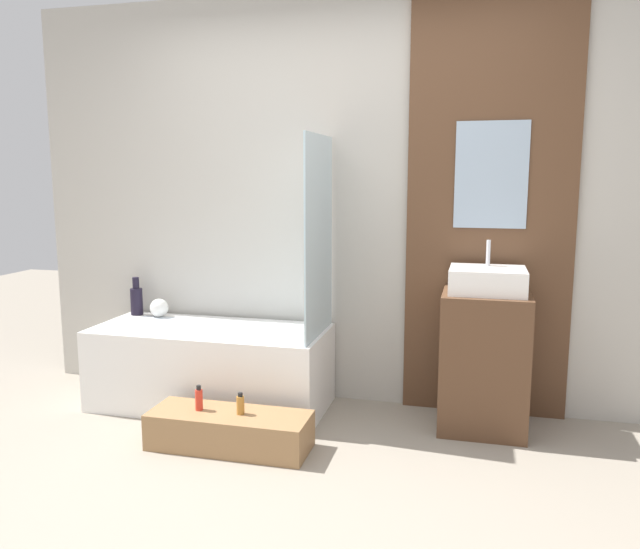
{
  "coord_description": "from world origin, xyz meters",
  "views": [
    {
      "loc": [
        0.88,
        -2.35,
        1.47
      ],
      "look_at": [
        0.09,
        0.73,
        0.96
      ],
      "focal_mm": 35.0,
      "sensor_mm": 36.0,
      "label": 1
    }
  ],
  "objects_px": {
    "sink": "(487,280)",
    "vase_round_light": "(159,308)",
    "bottle_soap_secondary": "(240,404)",
    "bathtub": "(211,367)",
    "bottle_soap_primary": "(199,399)",
    "wooden_step_bench": "(230,430)",
    "vase_tall_dark": "(137,299)"
  },
  "relations": [
    {
      "from": "sink",
      "to": "vase_round_light",
      "type": "height_order",
      "value": "sink"
    },
    {
      "from": "bottle_soap_secondary",
      "to": "sink",
      "type": "bearing_deg",
      "value": 26.59
    },
    {
      "from": "sink",
      "to": "bottle_soap_secondary",
      "type": "distance_m",
      "value": 1.55
    },
    {
      "from": "bathtub",
      "to": "bottle_soap_primary",
      "type": "xyz_separation_m",
      "value": [
        0.18,
        -0.57,
        0.0
      ]
    },
    {
      "from": "wooden_step_bench",
      "to": "bottle_soap_primary",
      "type": "height_order",
      "value": "bottle_soap_primary"
    },
    {
      "from": "vase_tall_dark",
      "to": "bottle_soap_primary",
      "type": "height_order",
      "value": "vase_tall_dark"
    },
    {
      "from": "bottle_soap_primary",
      "to": "wooden_step_bench",
      "type": "bearing_deg",
      "value": 0.0
    },
    {
      "from": "wooden_step_bench",
      "to": "bottle_soap_secondary",
      "type": "bearing_deg",
      "value": 0.0
    },
    {
      "from": "bathtub",
      "to": "wooden_step_bench",
      "type": "height_order",
      "value": "bathtub"
    },
    {
      "from": "vase_tall_dark",
      "to": "sink",
      "type": "bearing_deg",
      "value": -3.98
    },
    {
      "from": "wooden_step_bench",
      "to": "bottle_soap_secondary",
      "type": "xyz_separation_m",
      "value": [
        0.07,
        0.0,
        0.15
      ]
    },
    {
      "from": "wooden_step_bench",
      "to": "vase_tall_dark",
      "type": "relative_size",
      "value": 3.35
    },
    {
      "from": "sink",
      "to": "bathtub",
      "type": "bearing_deg",
      "value": -177.74
    },
    {
      "from": "vase_round_light",
      "to": "bottle_soap_primary",
      "type": "bearing_deg",
      "value": -50.03
    },
    {
      "from": "bathtub",
      "to": "sink",
      "type": "relative_size",
      "value": 3.5
    },
    {
      "from": "wooden_step_bench",
      "to": "sink",
      "type": "xyz_separation_m",
      "value": [
        1.33,
        0.63,
        0.78
      ]
    },
    {
      "from": "wooden_step_bench",
      "to": "vase_tall_dark",
      "type": "bearing_deg",
      "value": 141.7
    },
    {
      "from": "bathtub",
      "to": "wooden_step_bench",
      "type": "distance_m",
      "value": 0.69
    },
    {
      "from": "sink",
      "to": "bottle_soap_primary",
      "type": "relative_size",
      "value": 3.03
    },
    {
      "from": "bathtub",
      "to": "sink",
      "type": "bearing_deg",
      "value": 2.26
    },
    {
      "from": "sink",
      "to": "bottle_soap_primary",
      "type": "xyz_separation_m",
      "value": [
        -1.51,
        -0.63,
        -0.62
      ]
    },
    {
      "from": "wooden_step_bench",
      "to": "sink",
      "type": "height_order",
      "value": "sink"
    },
    {
      "from": "bathtub",
      "to": "bottle_soap_primary",
      "type": "height_order",
      "value": "bathtub"
    },
    {
      "from": "vase_tall_dark",
      "to": "bottle_soap_primary",
      "type": "bearing_deg",
      "value": -43.74
    },
    {
      "from": "bathtub",
      "to": "vase_tall_dark",
      "type": "distance_m",
      "value": 0.78
    },
    {
      "from": "sink",
      "to": "vase_tall_dark",
      "type": "height_order",
      "value": "sink"
    },
    {
      "from": "wooden_step_bench",
      "to": "bottle_soap_primary",
      "type": "distance_m",
      "value": 0.24
    },
    {
      "from": "wooden_step_bench",
      "to": "sink",
      "type": "relative_size",
      "value": 2.08
    },
    {
      "from": "bathtub",
      "to": "wooden_step_bench",
      "type": "xyz_separation_m",
      "value": [
        0.36,
        -0.57,
        -0.16
      ]
    },
    {
      "from": "bottle_soap_primary",
      "to": "bottle_soap_secondary",
      "type": "height_order",
      "value": "bottle_soap_primary"
    },
    {
      "from": "vase_round_light",
      "to": "bottle_soap_secondary",
      "type": "bearing_deg",
      "value": -41.01
    },
    {
      "from": "sink",
      "to": "bottle_soap_secondary",
      "type": "bearing_deg",
      "value": -153.41
    }
  ]
}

